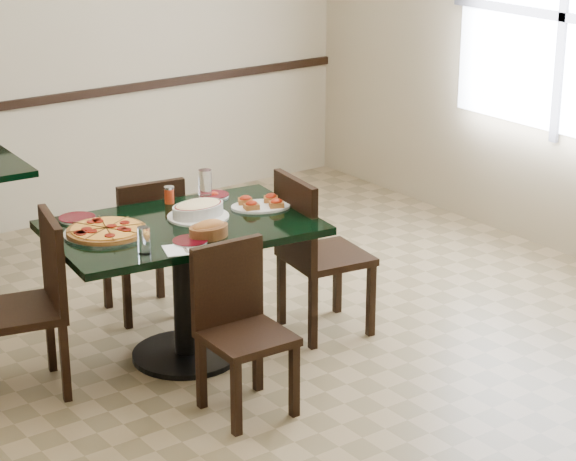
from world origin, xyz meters
TOP-DOWN VIEW (x-y plane):
  - floor at (0.00, 0.00)m, footprint 5.50×5.50m
  - room_shell at (1.02, 1.73)m, footprint 5.50×5.50m
  - main_table at (-0.35, 0.30)m, footprint 1.43×1.02m
  - chair_far at (-0.24, 0.88)m, footprint 0.44×0.44m
  - chair_near at (-0.42, -0.32)m, footprint 0.40×0.40m
  - chair_right at (0.38, 0.15)m, footprint 0.48×0.48m
  - chair_left at (-1.13, 0.42)m, footprint 0.51×0.51m
  - pepperoni_pizza at (-0.73, 0.39)m, footprint 0.43×0.43m
  - lasagna_casserole at (-0.23, 0.33)m, footprint 0.32×0.32m
  - bread_basket at (-0.35, 0.04)m, footprint 0.21×0.15m
  - bruschetta_platter at (0.13, 0.28)m, footprint 0.38×0.33m
  - side_plate_near at (-0.46, 0.03)m, footprint 0.17×0.17m
  - side_plate_far_r at (0.03, 0.59)m, footprint 0.16×0.16m
  - side_plate_far_l at (-0.75, 0.68)m, footprint 0.19×0.19m
  - napkin_setting at (-0.55, -0.03)m, footprint 0.20×0.20m
  - water_glass_a at (-0.01, 0.61)m, footprint 0.07×0.07m
  - water_glass_b at (-0.72, 0.03)m, footprint 0.06×0.06m
  - pepper_shaker at (-0.23, 0.63)m, footprint 0.05×0.05m

SIDE VIEW (x-z plane):
  - floor at x=0.00m, z-range 0.00..0.00m
  - chair_near at x=-0.42m, z-range 0.04..0.86m
  - chair_far at x=-0.24m, z-range 0.05..0.88m
  - chair_left at x=-1.13m, z-range 0.05..0.95m
  - chair_right at x=0.38m, z-range 0.05..0.97m
  - main_table at x=-0.35m, z-range 0.19..0.94m
  - napkin_setting at x=-0.55m, z-range 0.75..0.76m
  - side_plate_near at x=-0.46m, z-range 0.75..0.77m
  - side_plate_far_l at x=-0.75m, z-range 0.75..0.77m
  - side_plate_far_r at x=0.03m, z-range 0.74..0.77m
  - pepperoni_pizza at x=-0.73m, z-range 0.75..0.79m
  - bruschetta_platter at x=0.13m, z-range 0.75..0.80m
  - bread_basket at x=-0.35m, z-range 0.74..0.84m
  - lasagna_casserole at x=-0.23m, z-range 0.75..0.84m
  - pepper_shaker at x=-0.23m, z-range 0.75..0.84m
  - water_glass_b at x=-0.72m, z-range 0.75..0.88m
  - water_glass_a at x=-0.01m, z-range 0.75..0.91m
  - room_shell at x=1.02m, z-range -1.58..3.92m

